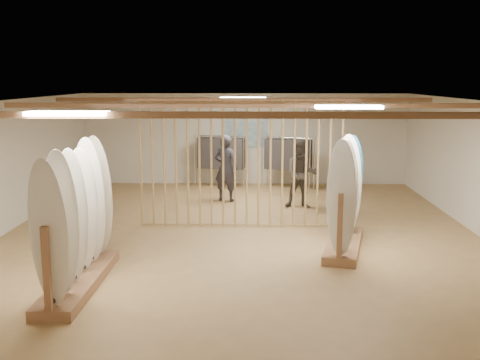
{
  "coord_description": "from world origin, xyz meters",
  "views": [
    {
      "loc": [
        0.26,
        -11.31,
        3.25
      ],
      "look_at": [
        0.0,
        0.0,
        1.2
      ],
      "focal_mm": 42.0,
      "sensor_mm": 36.0,
      "label": 1
    }
  ],
  "objects_px": {
    "clothing_rack_a": "(221,153)",
    "clothing_rack_b": "(288,155)",
    "rack_right": "(345,211)",
    "shopper_a": "(226,164)",
    "rack_left": "(77,240)",
    "shopper_b": "(302,170)"
  },
  "relations": [
    {
      "from": "clothing_rack_a",
      "to": "clothing_rack_b",
      "type": "height_order",
      "value": "clothing_rack_a"
    },
    {
      "from": "rack_right",
      "to": "shopper_a",
      "type": "height_order",
      "value": "rack_right"
    },
    {
      "from": "clothing_rack_a",
      "to": "clothing_rack_b",
      "type": "relative_size",
      "value": 1.01
    },
    {
      "from": "clothing_rack_a",
      "to": "shopper_a",
      "type": "relative_size",
      "value": 0.8
    },
    {
      "from": "rack_left",
      "to": "shopper_a",
      "type": "height_order",
      "value": "rack_left"
    },
    {
      "from": "clothing_rack_b",
      "to": "shopper_b",
      "type": "bearing_deg",
      "value": -61.91
    },
    {
      "from": "rack_left",
      "to": "shopper_a",
      "type": "xyz_separation_m",
      "value": [
        2.02,
        6.37,
        0.25
      ]
    },
    {
      "from": "clothing_rack_a",
      "to": "shopper_b",
      "type": "bearing_deg",
      "value": -36.94
    },
    {
      "from": "clothing_rack_b",
      "to": "shopper_b",
      "type": "height_order",
      "value": "shopper_b"
    },
    {
      "from": "shopper_a",
      "to": "rack_right",
      "type": "bearing_deg",
      "value": 140.63
    },
    {
      "from": "rack_left",
      "to": "shopper_b",
      "type": "xyz_separation_m",
      "value": [
        3.98,
        5.62,
        0.22
      ]
    },
    {
      "from": "rack_left",
      "to": "clothing_rack_b",
      "type": "distance_m",
      "value": 8.91
    },
    {
      "from": "shopper_a",
      "to": "clothing_rack_a",
      "type": "bearing_deg",
      "value": -62.54
    },
    {
      "from": "clothing_rack_b",
      "to": "shopper_b",
      "type": "relative_size",
      "value": 0.81
    },
    {
      "from": "rack_left",
      "to": "shopper_a",
      "type": "relative_size",
      "value": 1.37
    },
    {
      "from": "clothing_rack_a",
      "to": "rack_right",
      "type": "bearing_deg",
      "value": -53.06
    },
    {
      "from": "rack_left",
      "to": "clothing_rack_b",
      "type": "height_order",
      "value": "rack_left"
    },
    {
      "from": "rack_left",
      "to": "rack_right",
      "type": "bearing_deg",
      "value": 24.8
    },
    {
      "from": "rack_left",
      "to": "clothing_rack_a",
      "type": "relative_size",
      "value": 1.71
    },
    {
      "from": "shopper_a",
      "to": "shopper_b",
      "type": "xyz_separation_m",
      "value": [
        1.96,
        -0.75,
        -0.03
      ]
    },
    {
      "from": "clothing_rack_a",
      "to": "rack_left",
      "type": "bearing_deg",
      "value": -89.24
    },
    {
      "from": "rack_right",
      "to": "shopper_b",
      "type": "xyz_separation_m",
      "value": [
        -0.53,
        3.53,
        0.23
      ]
    }
  ]
}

